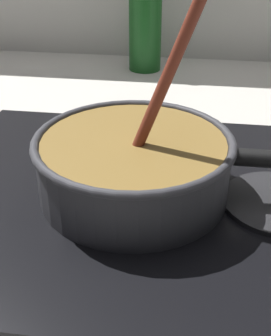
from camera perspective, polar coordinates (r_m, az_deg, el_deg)
ground at (r=0.52m, az=-2.39°, el=-13.90°), size 2.40×1.60×0.04m
hob_plate at (r=0.61m, az=-0.00°, el=-3.60°), size 0.56×0.48×0.01m
burner_ring at (r=0.60m, az=-0.00°, el=-2.81°), size 0.19×0.19×0.01m
cooking_pan at (r=0.58m, az=0.13°, el=0.46°), size 0.38×0.25×0.29m
oil_bottle at (r=1.09m, az=1.21°, el=16.79°), size 0.07×0.07×0.21m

